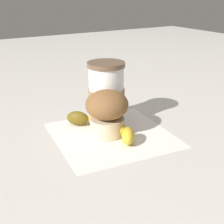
# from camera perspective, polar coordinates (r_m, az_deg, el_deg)

# --- Properties ---
(ground_plane) EXTENTS (3.00, 3.00, 0.00)m
(ground_plane) POSITION_cam_1_polar(r_m,az_deg,el_deg) (0.68, 0.00, -4.23)
(ground_plane) COLOR beige
(paper_napkin) EXTENTS (0.27, 0.27, 0.00)m
(paper_napkin) POSITION_cam_1_polar(r_m,az_deg,el_deg) (0.68, 0.00, -4.18)
(paper_napkin) COLOR white
(paper_napkin) RESTS_ON ground_plane
(coffee_cup) EXTENTS (0.09, 0.09, 0.14)m
(coffee_cup) POSITION_cam_1_polar(r_m,az_deg,el_deg) (0.72, -1.05, 3.11)
(coffee_cup) COLOR white
(coffee_cup) RESTS_ON paper_napkin
(muffin) EXTENTS (0.09, 0.09, 0.10)m
(muffin) POSITION_cam_1_polar(r_m,az_deg,el_deg) (0.66, -0.93, 0.22)
(muffin) COLOR beige
(muffin) RESTS_ON paper_napkin
(banana) EXTENTS (0.19, 0.10, 0.03)m
(banana) POSITION_cam_1_polar(r_m,az_deg,el_deg) (0.69, -1.25, -2.32)
(banana) COLOR gold
(banana) RESTS_ON paper_napkin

